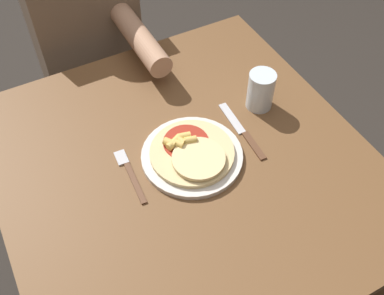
{
  "coord_description": "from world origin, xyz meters",
  "views": [
    {
      "loc": [
        -0.31,
        -0.62,
        1.68
      ],
      "look_at": [
        0.02,
        0.01,
        0.82
      ],
      "focal_mm": 42.0,
      "sensor_mm": 36.0,
      "label": 1
    }
  ],
  "objects_px": {
    "drinking_glass": "(261,90)",
    "dining_table": "(186,191)",
    "pizza": "(192,152)",
    "person_diner": "(90,50)",
    "plate": "(192,156)",
    "knife": "(242,131)",
    "fork": "(129,172)"
  },
  "relations": [
    {
      "from": "person_diner",
      "to": "dining_table",
      "type": "bearing_deg",
      "value": -87.66
    },
    {
      "from": "pizza",
      "to": "person_diner",
      "type": "relative_size",
      "value": 0.19
    },
    {
      "from": "person_diner",
      "to": "drinking_glass",
      "type": "bearing_deg",
      "value": -62.78
    },
    {
      "from": "plate",
      "to": "knife",
      "type": "height_order",
      "value": "plate"
    },
    {
      "from": "knife",
      "to": "pizza",
      "type": "bearing_deg",
      "value": -174.55
    },
    {
      "from": "pizza",
      "to": "knife",
      "type": "bearing_deg",
      "value": 5.45
    },
    {
      "from": "knife",
      "to": "drinking_glass",
      "type": "xyz_separation_m",
      "value": [
        0.09,
        0.07,
        0.05
      ]
    },
    {
      "from": "dining_table",
      "to": "plate",
      "type": "relative_size",
      "value": 3.71
    },
    {
      "from": "drinking_glass",
      "to": "pizza",
      "type": "bearing_deg",
      "value": -162.47
    },
    {
      "from": "drinking_glass",
      "to": "dining_table",
      "type": "bearing_deg",
      "value": -163.1
    },
    {
      "from": "dining_table",
      "to": "fork",
      "type": "xyz_separation_m",
      "value": [
        -0.14,
        0.04,
        0.13
      ]
    },
    {
      "from": "plate",
      "to": "fork",
      "type": "bearing_deg",
      "value": 169.17
    },
    {
      "from": "plate",
      "to": "person_diner",
      "type": "distance_m",
      "value": 0.68
    },
    {
      "from": "drinking_glass",
      "to": "plate",
      "type": "bearing_deg",
      "value": -162.85
    },
    {
      "from": "drinking_glass",
      "to": "person_diner",
      "type": "relative_size",
      "value": 0.1
    },
    {
      "from": "pizza",
      "to": "knife",
      "type": "height_order",
      "value": "pizza"
    },
    {
      "from": "dining_table",
      "to": "person_diner",
      "type": "relative_size",
      "value": 0.83
    },
    {
      "from": "drinking_glass",
      "to": "person_diner",
      "type": "height_order",
      "value": "person_diner"
    },
    {
      "from": "dining_table",
      "to": "pizza",
      "type": "bearing_deg",
      "value": 9.17
    },
    {
      "from": "dining_table",
      "to": "knife",
      "type": "relative_size",
      "value": 4.35
    },
    {
      "from": "fork",
      "to": "person_diner",
      "type": "xyz_separation_m",
      "value": [
        0.11,
        0.64,
        -0.11
      ]
    },
    {
      "from": "plate",
      "to": "drinking_glass",
      "type": "height_order",
      "value": "drinking_glass"
    },
    {
      "from": "dining_table",
      "to": "drinking_glass",
      "type": "relative_size",
      "value": 8.63
    },
    {
      "from": "fork",
      "to": "drinking_glass",
      "type": "xyz_separation_m",
      "value": [
        0.41,
        0.05,
        0.05
      ]
    },
    {
      "from": "dining_table",
      "to": "person_diner",
      "type": "distance_m",
      "value": 0.68
    },
    {
      "from": "dining_table",
      "to": "knife",
      "type": "bearing_deg",
      "value": 5.89
    },
    {
      "from": "dining_table",
      "to": "drinking_glass",
      "type": "bearing_deg",
      "value": 16.9
    },
    {
      "from": "dining_table",
      "to": "pizza",
      "type": "distance_m",
      "value": 0.15
    },
    {
      "from": "dining_table",
      "to": "knife",
      "type": "xyz_separation_m",
      "value": [
        0.18,
        0.02,
        0.13
      ]
    },
    {
      "from": "plate",
      "to": "knife",
      "type": "xyz_separation_m",
      "value": [
        0.16,
        0.01,
        -0.0
      ]
    },
    {
      "from": "fork",
      "to": "drinking_glass",
      "type": "relative_size",
      "value": 1.58
    },
    {
      "from": "dining_table",
      "to": "fork",
      "type": "distance_m",
      "value": 0.19
    }
  ]
}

